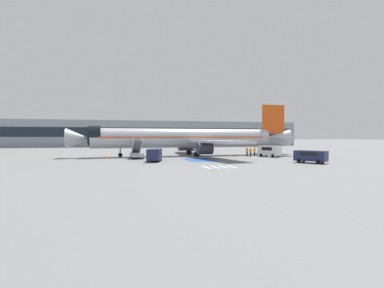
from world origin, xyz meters
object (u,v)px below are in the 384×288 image
ground_crew_0 (247,151)px  airliner (188,138)px  traffic_cone_1 (106,157)px  terminal_building (140,134)px  service_van_2 (269,150)px  service_van_0 (154,154)px  ground_crew_2 (255,151)px  traffic_cone_0 (235,155)px  fuel_tanker (192,144)px  service_van_1 (311,156)px  ground_crew_1 (251,152)px  boarding_stairs_forward (137,153)px

ground_crew_0 → airliner: bearing=-25.9°
traffic_cone_1 → terminal_building: bearing=80.4°
airliner → terminal_building: bearing=2.6°
terminal_building → traffic_cone_1: bearing=-99.6°
service_van_2 → terminal_building: bearing=80.1°
ground_crew_0 → service_van_0: bearing=16.0°
service_van_0 → service_van_2: bearing=27.7°
service_van_2 → ground_crew_2: (-1.45, 3.68, -0.25)m
traffic_cone_0 → traffic_cone_1: bearing=177.8°
ground_crew_0 → terminal_building: (-16.34, 69.41, 4.13)m
ground_crew_0 → ground_crew_2: ground_crew_0 is taller
traffic_cone_1 → terminal_building: (11.74, 69.45, 4.91)m
fuel_tanker → service_van_1: (6.85, -46.38, -0.71)m
service_van_1 → ground_crew_1: bearing=65.9°
ground_crew_1 → traffic_cone_1: bearing=159.3°
boarding_stairs_forward → ground_crew_0: (22.50, 0.72, 0.10)m
traffic_cone_0 → airliner: bearing=149.1°
boarding_stairs_forward → service_van_2: bearing=-6.4°
service_van_0 → traffic_cone_0: size_ratio=8.15×
ground_crew_0 → traffic_cone_0: bearing=11.2°
service_van_0 → ground_crew_1: size_ratio=2.77×
service_van_2 → boarding_stairs_forward: bearing=149.9°
service_van_0 → traffic_cone_1: size_ratio=7.92×
boarding_stairs_forward → ground_crew_0: 22.51m
service_van_2 → traffic_cone_0: 6.98m
fuel_tanker → service_van_1: bearing=-83.4°
service_van_0 → traffic_cone_1: bearing=148.2°
service_van_0 → traffic_cone_0: 18.64m
airliner → ground_crew_1: bearing=-118.2°
boarding_stairs_forward → service_van_2: size_ratio=1.08×
service_van_1 → ground_crew_0: 17.26m
service_van_2 → ground_crew_0: size_ratio=2.61×
service_van_1 → traffic_cone_1: size_ratio=8.19×
ground_crew_0 → traffic_cone_0: ground_crew_0 is taller
airliner → traffic_cone_1: 17.31m
ground_crew_0 → traffic_cone_1: 28.09m
service_van_2 → ground_crew_1: (-3.55, 1.21, -0.29)m
boarding_stairs_forward → traffic_cone_1: 5.66m
service_van_2 → ground_crew_0: 4.58m
service_van_1 → service_van_2: 14.15m
service_van_1 → ground_crew_0: size_ratio=2.68×
ground_crew_2 → ground_crew_0: bearing=10.0°
service_van_0 → ground_crew_2: bearing=37.0°
ground_crew_2 → traffic_cone_0: bearing=8.4°
traffic_cone_0 → service_van_2: bearing=-16.2°
airliner → traffic_cone_0: 10.49m
service_van_1 → ground_crew_0: service_van_1 is taller
service_van_1 → terminal_building: size_ratio=0.04×
service_van_2 → ground_crew_2: size_ratio=2.69×
service_van_0 → ground_crew_1: (20.18, 6.67, -0.23)m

